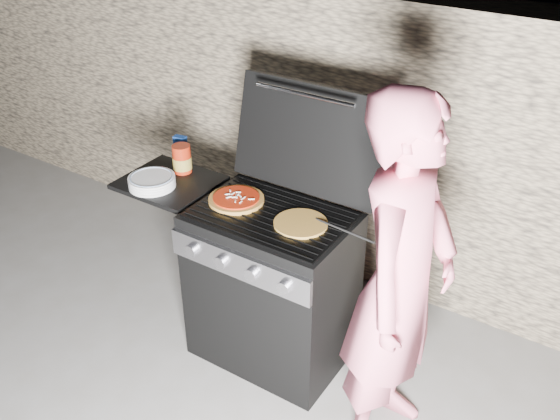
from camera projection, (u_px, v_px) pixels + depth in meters
The scene contains 10 objects.
ground at pixel (273, 349), 3.56m from camera, with size 50.00×50.00×0.00m, color #635F5A.
stone_wall at pixel (365, 140), 3.85m from camera, with size 8.00×0.35×1.80m, color tan.
gas_grill at pixel (234, 271), 3.44m from camera, with size 1.34×0.79×0.91m, color black, non-canonical shape.
pizza_topped at pixel (236, 199), 3.18m from camera, with size 0.28×0.28×0.03m, color tan, non-canonical shape.
pizza_plain at pixel (301, 223), 3.00m from camera, with size 0.26×0.26×0.01m, color gold.
sauce_jar at pixel (182, 159), 3.45m from camera, with size 0.10×0.10×0.16m, color maroon.
blue_carton at pixel (181, 148), 3.57m from camera, with size 0.07×0.04×0.15m, color navy.
plate_stack at pixel (152, 182), 3.33m from camera, with size 0.25×0.25×0.06m, color silver.
person at pixel (401, 286), 2.64m from camera, with size 0.64×0.42×1.77m, color #DD6982.
tongs at pixel (344, 231), 2.88m from camera, with size 0.01×0.01×0.39m, color black.
Camera 1 is at (1.46, -2.19, 2.53)m, focal length 40.00 mm.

